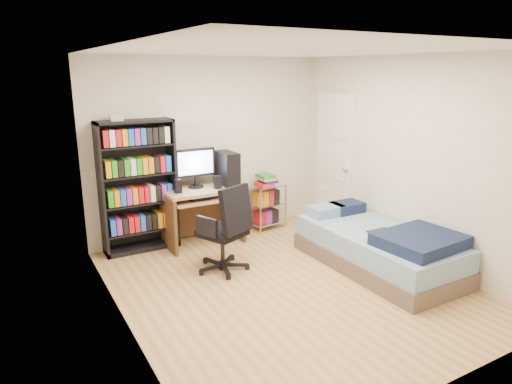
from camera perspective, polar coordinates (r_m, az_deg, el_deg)
room at (r=4.77m, az=4.05°, el=2.11°), size 3.58×4.08×2.58m
media_shelf at (r=6.07m, az=-14.52°, el=0.86°), size 0.96×0.32×1.78m
computer_desk at (r=6.26m, az=-5.99°, el=0.01°), size 1.03×0.60×1.30m
office_chair at (r=5.41m, az=-3.85°, el=-6.46°), size 0.82×0.82×1.05m
wire_cart at (r=6.79m, az=1.26°, el=-0.18°), size 0.56×0.43×0.82m
bed at (r=5.70m, az=15.15°, el=-6.68°), size 1.02×2.05×0.58m
door at (r=6.90m, az=9.74°, el=3.80°), size 0.12×0.80×2.00m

